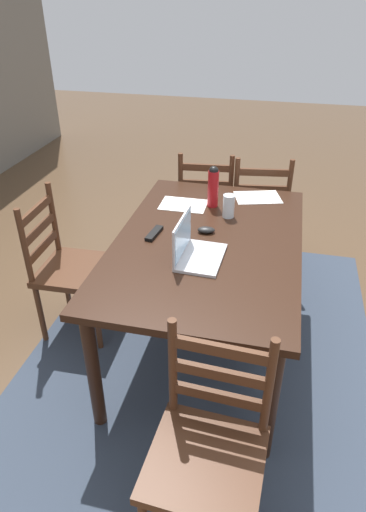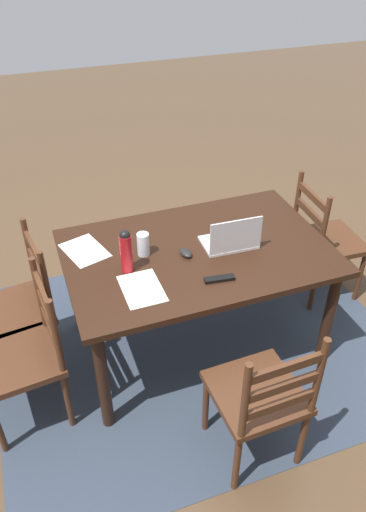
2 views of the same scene
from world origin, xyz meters
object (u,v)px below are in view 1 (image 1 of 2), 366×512
Objects in this scene: chair_right_near at (258,212)px; computer_mouse at (206,230)px; drinking_glass at (229,206)px; chair_left_near at (208,452)px; chair_far_head at (70,268)px; chair_right_far at (206,206)px; laptop at (193,248)px; water_bottle at (213,186)px; dining_table at (208,254)px; tv_remote at (154,233)px.

computer_mouse is at bearing 166.56° from chair_right_near.
chair_left_near is at bearing -174.25° from drinking_glass.
drinking_glass is (0.32, -0.95, 0.39)m from chair_far_head.
chair_right_near is 1.00× the size of chair_left_near.
chair_right_far is 9.50× the size of computer_mouse.
water_bottle is at bearing 0.83° from laptop.
laptop is 0.29m from computer_mouse.
chair_right_near is at bearing -11.07° from dining_table.
chair_left_near is 1.00× the size of chair_right_far.
chair_right_near is at bearing -89.97° from chair_right_far.
dining_table is 0.33m from tv_remote.
laptop reaches higher than dining_table.
computer_mouse reaches higher than tv_remote.
water_bottle is 0.54m from tv_remote.
chair_far_head is 1.05m from water_bottle.
chair_right_near reaches higher than dining_table.
dining_table is 0.25m from laptop.
tv_remote is (0.19, 0.27, -0.05)m from laptop.
water_bottle is 2.67× the size of computer_mouse.
tv_remote is at bearing 174.24° from chair_right_far.
tv_remote is (-0.32, 0.38, -0.06)m from drinking_glass.
chair_left_near reaches higher than computer_mouse.
tv_remote is at bearing 54.56° from laptop.
chair_far_head is 1.54m from chair_left_near.
chair_right_far is 1.14m from tv_remote.
computer_mouse reaches higher than dining_table.
water_bottle is 0.19m from drinking_glass.
laptop is 1.93× the size of tv_remote.
chair_far_head is 3.56× the size of water_bottle.
computer_mouse is at bearing -154.54° from tv_remote.
dining_table is at bearing -89.91° from chair_far_head.
laptop is (0.88, 0.25, 0.37)m from chair_left_near.
chair_right_near is 0.41m from chair_right_far.
dining_table is at bearing -169.46° from chair_right_far.
chair_left_near reaches higher than dining_table.
chair_right_near is at bearing -22.60° from water_bottle.
laptop is (-0.20, -0.84, 0.37)m from chair_far_head.
chair_far_head is at bearing 134.62° from chair_right_near.
chair_left_near is at bearing -169.11° from dining_table.
laptop is 2.31× the size of drinking_glass.
laptop is at bearing 167.87° from drinking_glass.
tv_remote is at bearing 25.85° from chair_left_near.
dining_table is 1.12m from chair_left_near.
chair_far_head is 0.66m from tv_remote.
chair_right_far is at bearing -32.30° from chair_far_head.
chair_right_far reaches higher than dining_table.
chair_left_near is (-1.08, -0.21, -0.22)m from dining_table.
chair_left_near is 9.50× the size of computer_mouse.
chair_far_head is at bearing 85.77° from computer_mouse.
chair_left_near is 2.20m from chair_right_far.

